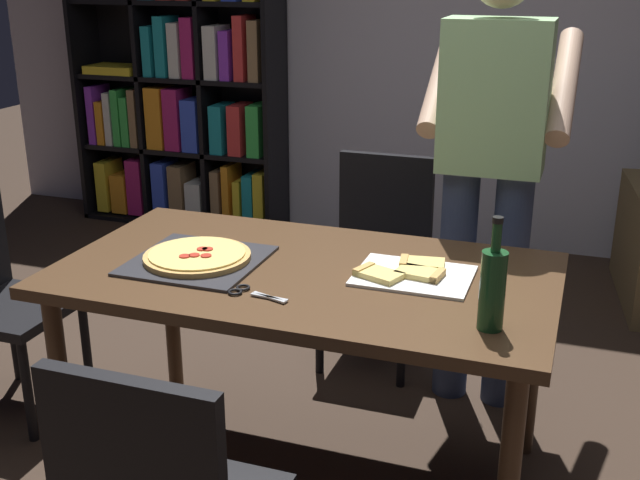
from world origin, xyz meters
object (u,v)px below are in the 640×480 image
object	(u,v)px
person_serving_pizza	(491,157)
pepperoni_pizza_on_tray	(197,258)
chair_far_side	(379,246)
kitchen_scissors	(250,292)
wine_bottle	(493,288)
bookshelf	(184,90)
dining_table	(305,292)

from	to	relation	value
person_serving_pizza	pepperoni_pizza_on_tray	distance (m)	1.15
chair_far_side	kitchen_scissors	world-z (taller)	chair_far_side
wine_bottle	bookshelf	bearing A→B (deg)	131.91
person_serving_pizza	kitchen_scissors	size ratio (longest dim) A/B	8.84
bookshelf	kitchen_scissors	size ratio (longest dim) A/B	9.85
bookshelf	wine_bottle	size ratio (longest dim) A/B	6.17
bookshelf	dining_table	bearing A→B (deg)	-54.02
person_serving_pizza	wine_bottle	distance (m)	0.96
bookshelf	pepperoni_pizza_on_tray	distance (m)	2.79
pepperoni_pizza_on_tray	wine_bottle	xyz separation A→B (m)	(0.98, -0.18, 0.10)
dining_table	pepperoni_pizza_on_tray	xyz separation A→B (m)	(-0.36, -0.06, 0.09)
chair_far_side	dining_table	bearing A→B (deg)	-90.00
dining_table	person_serving_pizza	bearing A→B (deg)	55.70
dining_table	chair_far_side	world-z (taller)	chair_far_side
pepperoni_pizza_on_tray	chair_far_side	bearing A→B (deg)	70.04
dining_table	bookshelf	bearing A→B (deg)	125.98
bookshelf	person_serving_pizza	xyz separation A→B (m)	(2.20, -1.66, 0.10)
chair_far_side	bookshelf	xyz separation A→B (m)	(-1.72, 1.44, 0.38)
pepperoni_pizza_on_tray	wine_bottle	bearing A→B (deg)	-10.67
bookshelf	person_serving_pizza	bearing A→B (deg)	-37.11
pepperoni_pizza_on_tray	kitchen_scissors	xyz separation A→B (m)	(0.27, -0.19, -0.01)
chair_far_side	person_serving_pizza	distance (m)	0.72
person_serving_pizza	wine_bottle	bearing A→B (deg)	-81.48
bookshelf	pepperoni_pizza_on_tray	size ratio (longest dim) A/B	4.72
dining_table	chair_far_side	size ratio (longest dim) A/B	1.77
person_serving_pizza	wine_bottle	xyz separation A→B (m)	(0.14, -0.94, -0.13)
dining_table	wine_bottle	size ratio (longest dim) A/B	5.04
bookshelf	person_serving_pizza	world-z (taller)	bookshelf
kitchen_scissors	person_serving_pizza	bearing A→B (deg)	59.24
bookshelf	wine_bottle	world-z (taller)	bookshelf
dining_table	pepperoni_pizza_on_tray	size ratio (longest dim) A/B	3.86
chair_far_side	wine_bottle	world-z (taller)	wine_bottle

